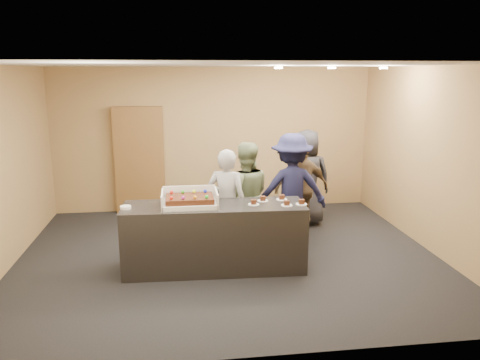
# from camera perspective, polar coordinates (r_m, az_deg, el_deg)

# --- Properties ---
(room) EXTENTS (6.04, 6.00, 2.70)m
(room) POSITION_cam_1_polar(r_m,az_deg,el_deg) (6.50, -1.47, 1.87)
(room) COLOR black
(room) RESTS_ON ground
(serving_counter) EXTENTS (2.42, 0.79, 0.90)m
(serving_counter) POSITION_cam_1_polar(r_m,az_deg,el_deg) (6.31, -3.13, -6.98)
(serving_counter) COLOR black
(serving_counter) RESTS_ON floor
(storage_cabinet) EXTENTS (0.91, 0.15, 2.00)m
(storage_cabinet) POSITION_cam_1_polar(r_m,az_deg,el_deg) (8.93, -12.16, 2.35)
(storage_cabinet) COLOR brown
(storage_cabinet) RESTS_ON floor
(cake_box) EXTENTS (0.72, 0.50, 0.21)m
(cake_box) POSITION_cam_1_polar(r_m,az_deg,el_deg) (6.17, -6.16, -2.66)
(cake_box) COLOR white
(cake_box) RESTS_ON serving_counter
(sheet_cake) EXTENTS (0.62, 0.43, 0.12)m
(sheet_cake) POSITION_cam_1_polar(r_m,az_deg,el_deg) (6.13, -6.17, -2.27)
(sheet_cake) COLOR #36170C
(sheet_cake) RESTS_ON cake_box
(plate_stack) EXTENTS (0.14, 0.14, 0.04)m
(plate_stack) POSITION_cam_1_polar(r_m,az_deg,el_deg) (6.17, -13.78, -3.25)
(plate_stack) COLOR white
(plate_stack) RESTS_ON serving_counter
(slice_a) EXTENTS (0.15, 0.15, 0.07)m
(slice_a) POSITION_cam_1_polar(r_m,az_deg,el_deg) (6.17, 1.68, -2.81)
(slice_a) COLOR white
(slice_a) RESTS_ON serving_counter
(slice_b) EXTENTS (0.15, 0.15, 0.07)m
(slice_b) POSITION_cam_1_polar(r_m,az_deg,el_deg) (6.35, 2.79, -2.37)
(slice_b) COLOR white
(slice_b) RESTS_ON serving_counter
(slice_c) EXTENTS (0.15, 0.15, 0.07)m
(slice_c) POSITION_cam_1_polar(r_m,az_deg,el_deg) (6.16, 5.72, -2.91)
(slice_c) COLOR white
(slice_c) RESTS_ON serving_counter
(slice_d) EXTENTS (0.15, 0.15, 0.07)m
(slice_d) POSITION_cam_1_polar(r_m,az_deg,el_deg) (6.43, 5.10, -2.20)
(slice_d) COLOR white
(slice_d) RESTS_ON serving_counter
(slice_e) EXTENTS (0.15, 0.15, 0.07)m
(slice_e) POSITION_cam_1_polar(r_m,az_deg,el_deg) (6.23, 7.50, -2.76)
(slice_e) COLOR white
(slice_e) RESTS_ON serving_counter
(person_server_grey) EXTENTS (0.67, 0.57, 1.57)m
(person_server_grey) POSITION_cam_1_polar(r_m,az_deg,el_deg) (6.65, -1.61, -2.88)
(person_server_grey) COLOR #9E9EA3
(person_server_grey) RESTS_ON floor
(person_sage_man) EXTENTS (0.80, 0.63, 1.61)m
(person_sage_man) POSITION_cam_1_polar(r_m,az_deg,el_deg) (6.97, 0.63, -1.94)
(person_sage_man) COLOR gray
(person_sage_man) RESTS_ON floor
(person_navy_man) EXTENTS (1.12, 0.65, 1.72)m
(person_navy_man) POSITION_cam_1_polar(r_m,az_deg,el_deg) (7.18, 6.27, -1.15)
(person_navy_man) COLOR #18193B
(person_navy_man) RESTS_ON floor
(person_brown_extra) EXTENTS (0.96, 0.51, 1.55)m
(person_brown_extra) POSITION_cam_1_polar(r_m,az_deg,el_deg) (7.62, 7.50, -1.00)
(person_brown_extra) COLOR brown
(person_brown_extra) RESTS_ON floor
(person_dark_suit) EXTENTS (0.86, 0.60, 1.67)m
(person_dark_suit) POSITION_cam_1_polar(r_m,az_deg,el_deg) (8.15, 8.11, 0.31)
(person_dark_suit) COLOR #242429
(person_dark_suit) RESTS_ON floor
(ceiling_spotlights) EXTENTS (1.72, 0.12, 0.03)m
(ceiling_spotlights) POSITION_cam_1_polar(r_m,az_deg,el_deg) (7.21, 11.12, 13.29)
(ceiling_spotlights) COLOR #FFEAC6
(ceiling_spotlights) RESTS_ON ceiling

